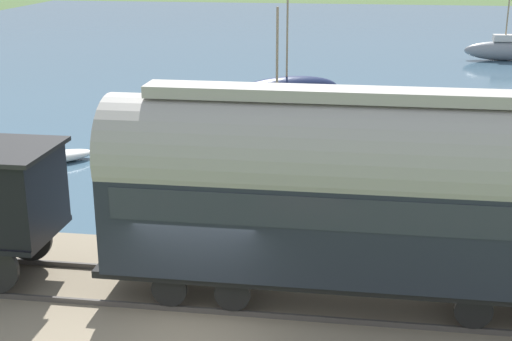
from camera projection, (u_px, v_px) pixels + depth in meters
The scene contains 8 objects.
ground_plane at pixel (197, 337), 14.95m from camera, with size 200.00×200.00×0.00m, color #476033.
harbor_water at pixel (322, 46), 56.64m from camera, with size 80.00×80.00×0.01m.
rail_embankment at pixel (208, 302), 15.95m from camera, with size 5.70×56.00×0.53m.
passenger_coach at pixel (355, 189), 14.64m from camera, with size 2.41×10.83×4.61m.
sailboat_brown at pixel (276, 129), 28.65m from camera, with size 3.02×6.22×5.52m.
sailboat_navy at pixel (287, 90), 36.05m from camera, with size 4.30×5.78×9.28m.
sailboat_gray at pixel (504, 50), 49.35m from camera, with size 1.44×5.45×7.67m.
rowboat_mid_harbor at pixel (54, 157), 26.55m from camera, with size 2.60×2.90×0.44m.
Camera 1 is at (-12.83, -3.16, 7.91)m, focal length 50.00 mm.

